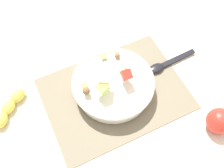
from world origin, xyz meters
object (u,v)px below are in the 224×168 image
at_px(salad_bowl, 112,85).
at_px(whole_apple, 220,121).
at_px(serving_spoon, 165,64).
at_px(banana_whole, 9,108).

relative_size(salad_bowl, whole_apple, 2.88).
bearing_deg(whole_apple, serving_spoon, 95.84).
relative_size(serving_spoon, banana_whole, 1.44).
distance_m(salad_bowl, banana_whole, 0.34).
xyz_separation_m(whole_apple, banana_whole, (-0.56, 0.33, -0.02)).
distance_m(salad_bowl, serving_spoon, 0.21).
bearing_deg(whole_apple, salad_bowl, 133.56).
bearing_deg(serving_spoon, whole_apple, -84.16).
height_order(salad_bowl, serving_spoon, salad_bowl).
bearing_deg(salad_bowl, whole_apple, -46.44).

